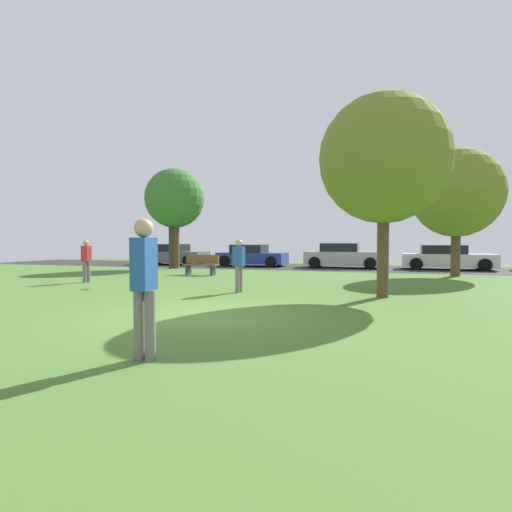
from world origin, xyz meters
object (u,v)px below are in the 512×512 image
(parked_car_white, at_px, (447,258))
(street_lamp_post, at_px, (170,227))
(parked_car_silver, at_px, (343,256))
(oak_tree_center, at_px, (384,159))
(maple_tree_far, at_px, (457,193))
(person_catcher, at_px, (239,263))
(person_thrower, at_px, (86,259))
(birch_tree_lone, at_px, (175,199))
(park_bench, at_px, (201,265))
(frisbee_disc, at_px, (133,248))
(parked_car_grey, at_px, (172,255))
(person_bystander, at_px, (144,281))
(parked_car_blue, at_px, (252,256))

(parked_car_white, xyz_separation_m, street_lamp_post, (-14.23, -4.02, 1.64))
(parked_car_silver, height_order, street_lamp_post, street_lamp_post)
(oak_tree_center, relative_size, maple_tree_far, 0.99)
(person_catcher, bearing_deg, parked_car_white, -110.43)
(maple_tree_far, bearing_deg, person_thrower, -151.93)
(maple_tree_far, bearing_deg, person_catcher, -130.52)
(maple_tree_far, xyz_separation_m, street_lamp_post, (-14.07, 0.39, -1.33))
(person_catcher, distance_m, street_lamp_post, 11.18)
(birch_tree_lone, height_order, parked_car_white, birch_tree_lone)
(oak_tree_center, bearing_deg, person_thrower, 175.56)
(oak_tree_center, xyz_separation_m, park_bench, (-7.88, 5.16, -3.26))
(birch_tree_lone, distance_m, parked_car_silver, 9.93)
(parked_car_white, xyz_separation_m, park_bench, (-10.89, -7.14, -0.14))
(frisbee_disc, height_order, street_lamp_post, street_lamp_post)
(person_catcher, distance_m, parked_car_grey, 15.24)
(oak_tree_center, distance_m, maple_tree_far, 8.39)
(frisbee_disc, xyz_separation_m, park_bench, (0.30, 4.71, -0.81))
(frisbee_disc, relative_size, parked_car_grey, 0.08)
(frisbee_disc, relative_size, parked_car_white, 0.08)
(person_thrower, distance_m, person_catcher, 6.44)
(birch_tree_lone, distance_m, parked_car_grey, 4.98)
(person_bystander, distance_m, parked_car_silver, 19.24)
(person_bystander, height_order, parked_car_grey, person_bystander)
(park_bench, bearing_deg, parked_car_blue, -90.69)
(person_catcher, xyz_separation_m, person_bystander, (1.29, -6.94, 0.16))
(park_bench, bearing_deg, person_thrower, 59.61)
(birch_tree_lone, relative_size, person_catcher, 3.51)
(person_bystander, height_order, parked_car_white, person_bystander)
(parked_car_grey, height_order, parked_car_white, parked_car_grey)
(person_catcher, bearing_deg, maple_tree_far, -121.42)
(person_bystander, bearing_deg, birch_tree_lone, 25.87)
(parked_car_blue, distance_m, street_lamp_post, 5.32)
(oak_tree_center, xyz_separation_m, parked_car_silver, (-2.40, 12.08, -3.08))
(birch_tree_lone, height_order, oak_tree_center, birch_tree_lone)
(parked_car_silver, bearing_deg, park_bench, -128.42)
(person_thrower, bearing_deg, oak_tree_center, 4.66)
(maple_tree_far, distance_m, frisbee_disc, 13.50)
(oak_tree_center, height_order, frisbee_disc, oak_tree_center)
(person_bystander, bearing_deg, person_catcher, 8.56)
(oak_tree_center, relative_size, parked_car_grey, 1.24)
(maple_tree_far, relative_size, parked_car_white, 1.20)
(maple_tree_far, distance_m, park_bench, 11.50)
(parked_car_blue, height_order, park_bench, parked_car_blue)
(parked_car_silver, bearing_deg, frisbee_disc, -116.46)
(parked_car_grey, xyz_separation_m, parked_car_silver, (10.81, 0.09, 0.03))
(frisbee_disc, distance_m, parked_car_white, 16.31)
(birch_tree_lone, bearing_deg, park_bench, -47.42)
(parked_car_white, bearing_deg, birch_tree_lone, -166.06)
(birch_tree_lone, bearing_deg, person_thrower, -84.49)
(person_bystander, xyz_separation_m, street_lamp_post, (-8.44, 15.43, 1.23))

